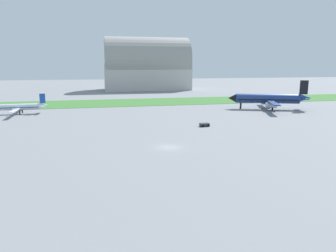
% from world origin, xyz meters
% --- Properties ---
extents(ground_plane, '(600.00, 600.00, 0.00)m').
position_xyz_m(ground_plane, '(0.00, 0.00, 0.00)').
color(ground_plane, gray).
extents(grass_taxiway_strip, '(360.00, 28.00, 0.08)m').
position_xyz_m(grass_taxiway_strip, '(0.00, 76.93, 0.04)').
color(grass_taxiway_strip, '#3D7533').
rests_on(grass_taxiway_strip, ground_plane).
extents(airplane_taxiing_turboprop, '(19.14, 22.38, 6.71)m').
position_xyz_m(airplane_taxiing_turboprop, '(-40.10, 52.94, 2.45)').
color(airplane_taxiing_turboprop, silver).
rests_on(airplane_taxiing_turboprop, ground_plane).
extents(airplane_parked_jet_far, '(29.19, 29.42, 10.81)m').
position_xyz_m(airplane_parked_jet_far, '(48.26, 44.80, 3.89)').
color(airplane_parked_jet_far, navy).
rests_on(airplane_parked_jet_far, ground_plane).
extents(baggage_cart_near_gate, '(2.57, 2.03, 0.90)m').
position_xyz_m(baggage_cart_near_gate, '(14.08, 18.87, 0.57)').
color(baggage_cart_near_gate, '#2D333D').
rests_on(baggage_cart_near_gate, ground_plane).
extents(hangar_distant, '(54.97, 29.31, 33.99)m').
position_xyz_m(hangar_distant, '(17.95, 146.32, 15.53)').
color(hangar_distant, '#BCB7B2').
rests_on(hangar_distant, ground_plane).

